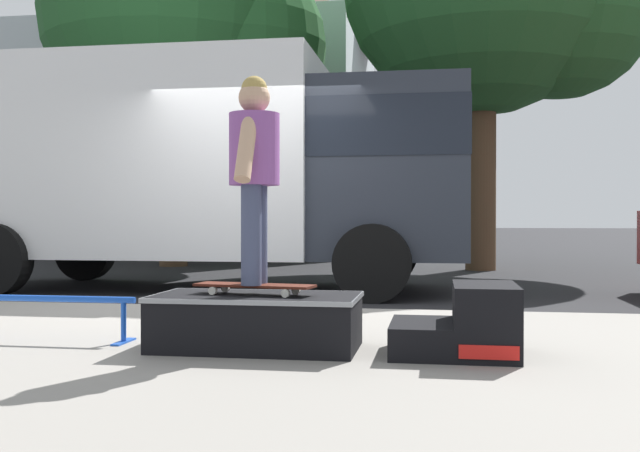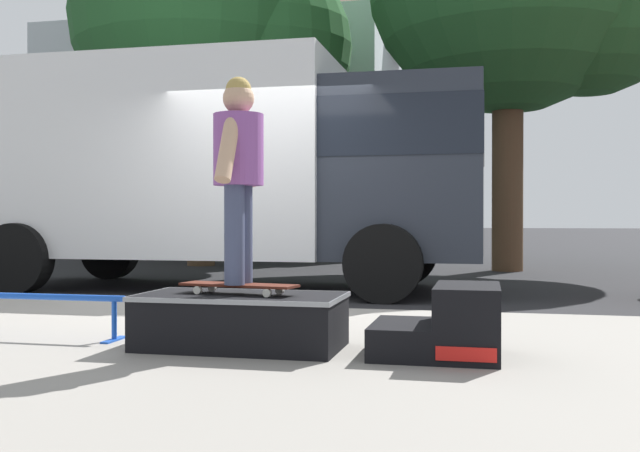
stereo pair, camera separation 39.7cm
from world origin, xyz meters
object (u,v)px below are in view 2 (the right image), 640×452
(grind_rail, at_px, (21,303))
(street_tree_neighbour, at_px, (215,26))
(skater_kid, at_px, (239,162))
(skate_box, at_px, (241,319))
(skateboard, at_px, (239,286))
(kicker_ramp, at_px, (447,327))
(box_truck, at_px, (225,164))

(grind_rail, height_order, street_tree_neighbour, street_tree_neighbour)
(grind_rail, height_order, skater_kid, skater_kid)
(skate_box, distance_m, skateboard, 0.22)
(skate_box, height_order, skateboard, skateboard)
(kicker_ramp, bearing_deg, box_truck, 123.34)
(grind_rail, relative_size, street_tree_neighbour, 0.21)
(grind_rail, relative_size, box_truck, 0.23)
(skate_box, distance_m, kicker_ramp, 1.31)
(kicker_ramp, height_order, skateboard, kicker_ramp)
(skate_box, bearing_deg, street_tree_neighbour, 111.90)
(grind_rail, distance_m, box_truck, 5.01)
(skateboard, distance_m, street_tree_neighbour, 11.12)
(kicker_ramp, bearing_deg, skate_box, 179.98)
(skateboard, relative_size, box_truck, 0.12)
(skate_box, distance_m, box_truck, 5.44)
(grind_rail, bearing_deg, skateboard, -3.33)
(skateboard, height_order, street_tree_neighbour, street_tree_neighbour)
(street_tree_neighbour, bearing_deg, skater_kid, -68.19)
(box_truck, relative_size, street_tree_neighbour, 0.91)
(box_truck, bearing_deg, skateboard, -68.87)
(box_truck, bearing_deg, kicker_ramp, -56.66)
(kicker_ramp, distance_m, skater_kid, 1.67)
(skater_kid, height_order, street_tree_neighbour, street_tree_neighbour)
(skater_kid, distance_m, street_tree_neighbour, 10.83)
(kicker_ramp, relative_size, skateboard, 0.95)
(kicker_ramp, relative_size, street_tree_neighbour, 0.10)
(skate_box, xyz_separation_m, skater_kid, (-0.01, -0.02, 1.01))
(grind_rail, xyz_separation_m, street_tree_neighbour, (-2.15, 9.41, 4.51))
(kicker_ramp, xyz_separation_m, street_tree_neighbour, (-5.13, 9.49, 4.57))
(skate_box, relative_size, skateboard, 1.64)
(kicker_ramp, relative_size, grind_rail, 0.48)
(street_tree_neighbour, bearing_deg, box_truck, -67.46)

